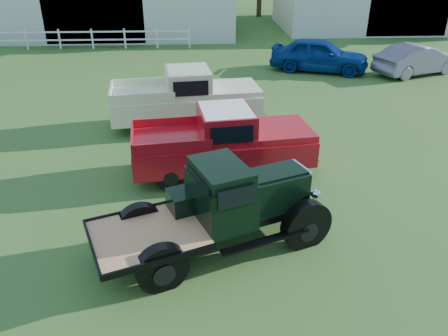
{
  "coord_description": "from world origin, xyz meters",
  "views": [
    {
      "loc": [
        -0.29,
        -8.09,
        5.84
      ],
      "look_at": [
        0.2,
        1.2,
        1.05
      ],
      "focal_mm": 35.0,
      "sensor_mm": 36.0,
      "label": 1
    }
  ],
  "objects_px": {
    "vintage_flatbed": "(217,208)",
    "red_pickup": "(222,141)",
    "white_pickup": "(186,98)",
    "misc_car_grey": "(417,60)",
    "misc_car_blue": "(319,55)"
  },
  "relations": [
    {
      "from": "vintage_flatbed",
      "to": "red_pickup",
      "type": "relative_size",
      "value": 0.94
    },
    {
      "from": "vintage_flatbed",
      "to": "white_pickup",
      "type": "xyz_separation_m",
      "value": [
        -0.83,
        7.23,
        0.02
      ]
    },
    {
      "from": "red_pickup",
      "to": "misc_car_grey",
      "type": "height_order",
      "value": "red_pickup"
    },
    {
      "from": "vintage_flatbed",
      "to": "misc_car_blue",
      "type": "bearing_deg",
      "value": 46.36
    },
    {
      "from": "red_pickup",
      "to": "misc_car_blue",
      "type": "relative_size",
      "value": 1.07
    },
    {
      "from": "red_pickup",
      "to": "white_pickup",
      "type": "bearing_deg",
      "value": 99.11
    },
    {
      "from": "white_pickup",
      "to": "misc_car_grey",
      "type": "relative_size",
      "value": 1.2
    },
    {
      "from": "vintage_flatbed",
      "to": "misc_car_blue",
      "type": "height_order",
      "value": "vintage_flatbed"
    },
    {
      "from": "vintage_flatbed",
      "to": "misc_car_grey",
      "type": "height_order",
      "value": "vintage_flatbed"
    },
    {
      "from": "red_pickup",
      "to": "white_pickup",
      "type": "xyz_separation_m",
      "value": [
        -1.11,
        3.73,
        0.04
      ]
    },
    {
      "from": "red_pickup",
      "to": "misc_car_blue",
      "type": "bearing_deg",
      "value": 55.81
    },
    {
      "from": "red_pickup",
      "to": "white_pickup",
      "type": "height_order",
      "value": "white_pickup"
    },
    {
      "from": "vintage_flatbed",
      "to": "red_pickup",
      "type": "height_order",
      "value": "vintage_flatbed"
    },
    {
      "from": "misc_car_blue",
      "to": "misc_car_grey",
      "type": "xyz_separation_m",
      "value": [
        4.7,
        -0.89,
        -0.09
      ]
    },
    {
      "from": "white_pickup",
      "to": "misc_car_grey",
      "type": "xyz_separation_m",
      "value": [
        11.27,
        6.23,
        -0.25
      ]
    }
  ]
}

